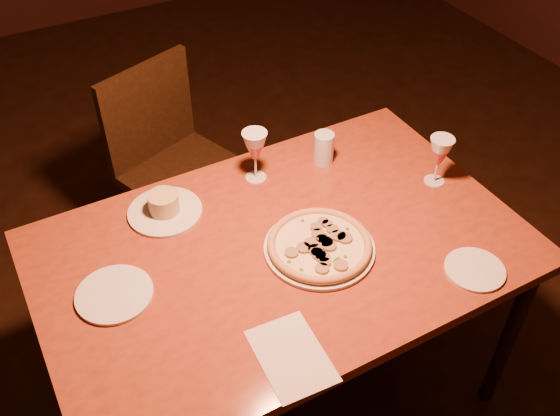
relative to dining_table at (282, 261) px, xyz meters
name	(u,v)px	position (x,y,z in m)	size (l,w,h in m)	color
floor	(240,399)	(-0.17, 0.03, -0.71)	(7.00, 7.00, 0.00)	black
dining_table	(282,261)	(0.00, 0.00, 0.00)	(1.46, 0.95, 0.78)	#933A1F
chair_far	(174,161)	(-0.04, 0.88, -0.19)	(0.57, 0.57, 0.91)	black
pizza_plate	(320,245)	(0.09, -0.07, 0.09)	(0.33, 0.33, 0.04)	silver
ramekin_saucer	(164,207)	(-0.26, 0.31, 0.09)	(0.24, 0.24, 0.08)	silver
wine_glass_far	(255,156)	(0.07, 0.33, 0.16)	(0.08, 0.08, 0.19)	#C05050
wine_glass_right	(438,161)	(0.60, 0.02, 0.16)	(0.08, 0.08, 0.18)	#C05050
water_tumbler	(324,148)	(0.32, 0.30, 0.13)	(0.07, 0.07, 0.12)	silver
side_plate_left	(114,294)	(-0.50, 0.05, 0.07)	(0.22, 0.22, 0.01)	silver
side_plate_near	(475,270)	(0.44, -0.35, 0.07)	(0.17, 0.17, 0.01)	silver
menu_card	(291,356)	(-0.17, -0.36, 0.07)	(0.16, 0.24, 0.00)	beige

